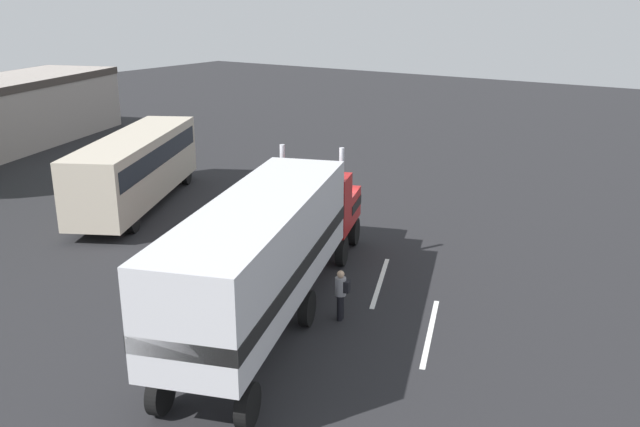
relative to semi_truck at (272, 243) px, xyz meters
name	(u,v)px	position (x,y,z in m)	size (l,w,h in m)	color
ground_plane	(322,249)	(5.88, 2.13, -2.52)	(120.00, 120.00, 0.00)	#232326
lane_stripe_near	(380,282)	(4.34, -1.37, -2.52)	(4.40, 0.16, 0.01)	silver
lane_stripe_mid	(430,332)	(1.94, -4.41, -2.52)	(4.40, 0.16, 0.01)	silver
semi_truck	(272,243)	(0.00, 0.00, 0.00)	(14.14, 7.25, 4.50)	#B21919
person_bystander	(341,293)	(1.15, -1.75, -1.63)	(0.37, 0.47, 1.63)	black
parked_bus	(136,164)	(5.79, 12.64, -0.46)	(10.90, 7.45, 3.40)	#BFB29E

